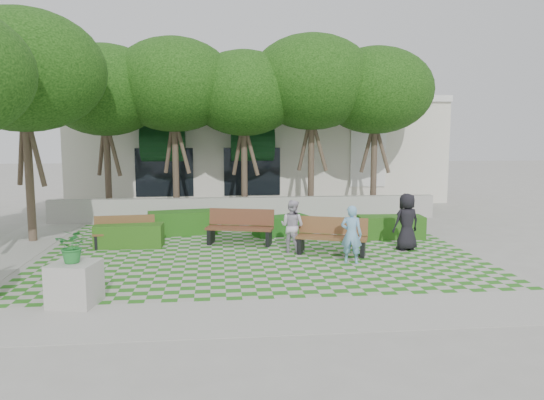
{
  "coord_description": "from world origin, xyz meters",
  "views": [
    {
      "loc": [
        -1.19,
        -14.27,
        3.47
      ],
      "look_at": [
        0.5,
        1.5,
        1.4
      ],
      "focal_mm": 35.0,
      "sensor_mm": 36.0,
      "label": 1
    }
  ],
  "objects": [
    {
      "name": "planter_front",
      "position": [
        -4.02,
        -3.62,
        0.63
      ],
      "size": [
        1.03,
        1.03,
        1.54
      ],
      "rotation": [
        0.0,
        0.0,
        -0.21
      ],
      "color": "#9E9B93",
      "rests_on": "ground"
    },
    {
      "name": "bench_mid",
      "position": [
        -0.45,
        1.79,
        0.52
      ],
      "size": [
        2.15,
        1.19,
        1.07
      ],
      "rotation": [
        0.0,
        0.0,
        -0.26
      ],
      "color": "#512D1C",
      "rests_on": "ground"
    },
    {
      "name": "person_dark",
      "position": [
        4.35,
        0.47,
        0.84
      ],
      "size": [
        0.93,
        0.72,
        1.67
      ],
      "primitive_type": "imported",
      "rotation": [
        0.0,
        0.0,
        3.4
      ],
      "color": "black",
      "rests_on": "ground"
    },
    {
      "name": "bench_west",
      "position": [
        -3.93,
        1.77,
        0.45
      ],
      "size": [
        1.83,
        0.76,
        0.94
      ],
      "rotation": [
        0.0,
        0.0,
        0.1
      ],
      "color": "brown",
      "rests_on": "ground"
    },
    {
      "name": "tree_row",
      "position": [
        -1.86,
        5.95,
        5.18
      ],
      "size": [
        17.7,
        13.4,
        7.41
      ],
      "color": "#47382B",
      "rests_on": "ground"
    },
    {
      "name": "bench_east",
      "position": [
        2.07,
        0.17,
        0.5
      ],
      "size": [
        2.08,
        1.3,
        1.04
      ],
      "rotation": [
        0.0,
        0.0,
        -0.35
      ],
      "color": "brown",
      "rests_on": "ground"
    },
    {
      "name": "hedge_west",
      "position": [
        -3.79,
        1.74,
        0.35
      ],
      "size": [
        2.01,
        0.86,
        0.7
      ],
      "primitive_type": "cube",
      "rotation": [
        0.0,
        0.0,
        -0.04
      ],
      "color": "#234F15",
      "rests_on": "ground"
    },
    {
      "name": "lawn",
      "position": [
        0.0,
        1.0,
        0.01
      ],
      "size": [
        12.0,
        12.0,
        0.0
      ],
      "primitive_type": "plane",
      "color": "#2B721E",
      "rests_on": "ground"
    },
    {
      "name": "person_white",
      "position": [
        0.99,
        0.56,
        0.76
      ],
      "size": [
        0.93,
        0.9,
        1.51
      ],
      "primitive_type": "imported",
      "rotation": [
        0.0,
        0.0,
        2.5
      ],
      "color": "silver",
      "rests_on": "ground"
    },
    {
      "name": "hedge_east",
      "position": [
        4.46,
        2.19,
        0.37
      ],
      "size": [
        2.13,
        0.93,
        0.73
      ],
      "primitive_type": "cube",
      "rotation": [
        0.0,
        0.0,
        -0.05
      ],
      "color": "#215015",
      "rests_on": "ground"
    },
    {
      "name": "hedge_midleft",
      "position": [
        -2.32,
        3.62,
        0.39
      ],
      "size": [
        2.36,
        1.29,
        0.78
      ],
      "primitive_type": "cube",
      "rotation": [
        0.0,
        0.0,
        0.18
      ],
      "color": "#1F5215",
      "rests_on": "ground"
    },
    {
      "name": "sidewalk_south",
      "position": [
        0.0,
        -4.7,
        0.01
      ],
      "size": [
        16.0,
        2.0,
        0.01
      ],
      "primitive_type": "cube",
      "color": "#9E9B93",
      "rests_on": "ground"
    },
    {
      "name": "ground",
      "position": [
        0.0,
        0.0,
        0.0
      ],
      "size": [
        90.0,
        90.0,
        0.0
      ],
      "primitive_type": "plane",
      "color": "gray",
      "rests_on": "ground"
    },
    {
      "name": "building",
      "position": [
        0.93,
        14.08,
        2.52
      ],
      "size": [
        18.0,
        8.92,
        5.15
      ],
      "color": "beige",
      "rests_on": "ground"
    },
    {
      "name": "person_blue",
      "position": [
        2.34,
        -0.9,
        0.77
      ],
      "size": [
        0.66,
        0.57,
        1.54
      ],
      "primitive_type": "imported",
      "rotation": [
        0.0,
        0.0,
        2.73
      ],
      "color": "#73A8D2",
      "rests_on": "ground"
    },
    {
      "name": "retaining_wall",
      "position": [
        0.0,
        6.2,
        0.45
      ],
      "size": [
        15.0,
        0.36,
        0.9
      ],
      "primitive_type": "cube",
      "color": "#9E9B93",
      "rests_on": "ground"
    },
    {
      "name": "hedge_midright",
      "position": [
        0.98,
        3.1,
        0.32
      ],
      "size": [
        1.96,
        1.3,
        0.64
      ],
      "primitive_type": "cube",
      "rotation": [
        0.0,
        0.0,
        0.34
      ],
      "color": "#174E14",
      "rests_on": "ground"
    },
    {
      "name": "sidewalk_west",
      "position": [
        -7.2,
        1.0,
        0.01
      ],
      "size": [
        2.0,
        12.0,
        0.01
      ],
      "primitive_type": "cube",
      "color": "#9E9B93",
      "rests_on": "ground"
    }
  ]
}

